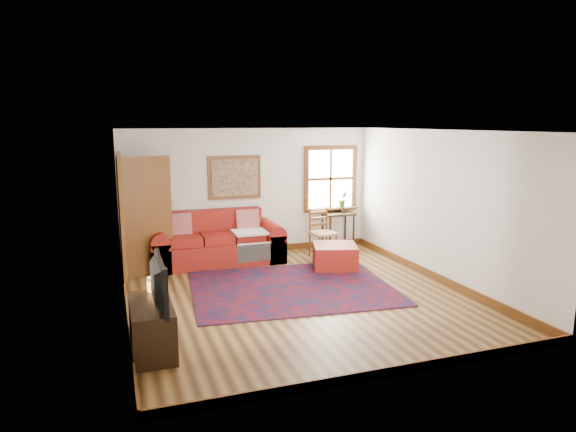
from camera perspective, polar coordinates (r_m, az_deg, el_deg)
name	(u,v)px	position (r m, az deg, el deg)	size (l,w,h in m)	color
ground	(297,295)	(7.97, 0.97, -8.78)	(5.50, 5.50, 0.00)	#422912
room_envelope	(297,188)	(7.61, 0.96, 3.09)	(5.04, 5.54, 2.52)	silver
window	(332,185)	(10.79, 4.92, 3.42)	(1.18, 0.20, 1.38)	white
doorway	(137,216)	(8.99, -16.39, 0.05)	(0.89, 1.08, 2.14)	black
framed_artwork	(235,177)	(10.10, -5.95, 4.28)	(1.05, 0.07, 0.85)	brown
persian_rug	(292,287)	(8.29, 0.40, -7.94)	(3.14, 2.52, 0.02)	#520B12
red_leather_sofa	(216,246)	(9.79, -7.98, -3.28)	(2.46, 1.01, 0.96)	maroon
red_ottoman	(335,256)	(9.37, 5.22, -4.49)	(0.76, 0.76, 0.44)	maroon
side_table	(338,219)	(10.76, 5.59, -0.28)	(0.63, 0.47, 0.76)	black
ladder_back_chair	(322,231)	(10.10, 3.75, -1.63)	(0.50, 0.49, 0.95)	tan
media_cabinet	(152,327)	(6.26, -14.89, -11.85)	(0.47, 1.04, 0.57)	black
television	(152,283)	(5.95, -14.85, -7.23)	(0.98, 0.13, 0.56)	black
candle_hurricane	(152,285)	(6.54, -14.91, -7.40)	(0.12, 0.12, 0.18)	silver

